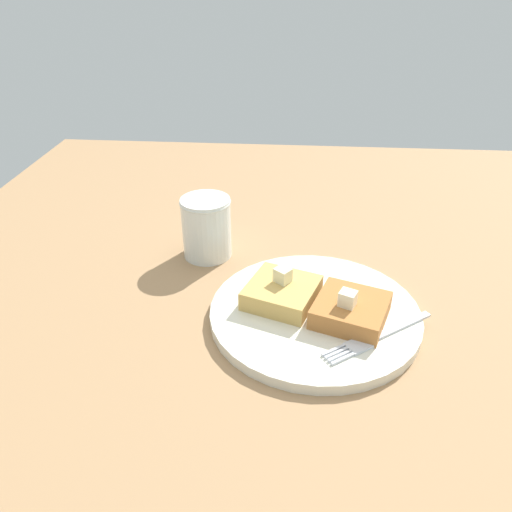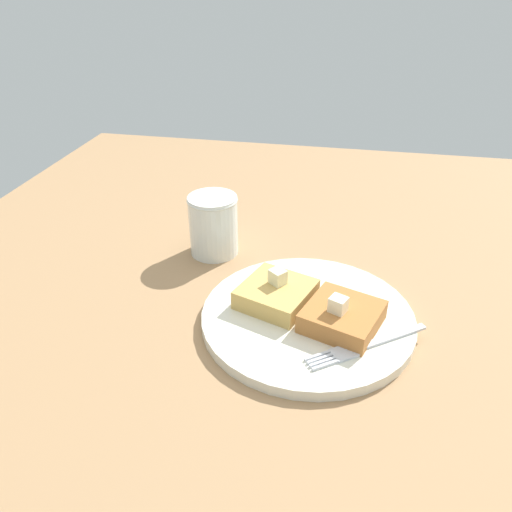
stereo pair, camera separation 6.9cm
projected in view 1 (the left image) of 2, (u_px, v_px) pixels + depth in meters
table_surface at (298, 285)px, 72.39cm from camera, size 119.89×119.89×2.15cm
plate at (315, 313)px, 63.69cm from camera, size 26.74×26.74×1.42cm
toast_slice_left at (351, 310)px, 61.13cm from camera, size 10.77×10.79×2.53cm
toast_slice_middle at (282, 293)px, 64.33cm from camera, size 10.77×10.79×2.53cm
butter_pat_primary at (348, 299)px, 59.41cm from camera, size 2.47×2.38×1.92cm
butter_pat_secondary at (283, 275)px, 63.79cm from camera, size 2.58×2.55×1.92cm
fork at (374, 338)px, 58.24cm from camera, size 13.80×10.55×0.36cm
syrup_jar at (207, 229)px, 75.61cm from camera, size 7.62×7.62×9.41cm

